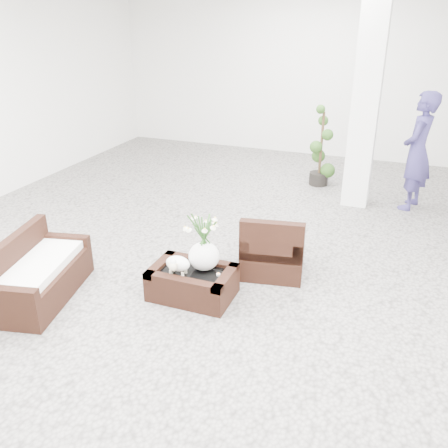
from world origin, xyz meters
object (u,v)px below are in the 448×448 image
(coffee_table, at_px, (193,284))
(loveseat, at_px, (39,269))
(armchair, at_px, (273,242))
(topiary, at_px, (321,147))

(coffee_table, distance_m, loveseat, 1.68)
(armchair, height_order, topiary, topiary)
(coffee_table, distance_m, armchair, 1.12)
(armchair, bearing_deg, coffee_table, 42.40)
(coffee_table, xyz_separation_m, loveseat, (-1.55, -0.61, 0.20))
(loveseat, bearing_deg, coffee_table, -80.82)
(coffee_table, height_order, loveseat, loveseat)
(coffee_table, height_order, armchair, armchair)
(coffee_table, bearing_deg, loveseat, -158.40)
(loveseat, bearing_deg, topiary, -35.96)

